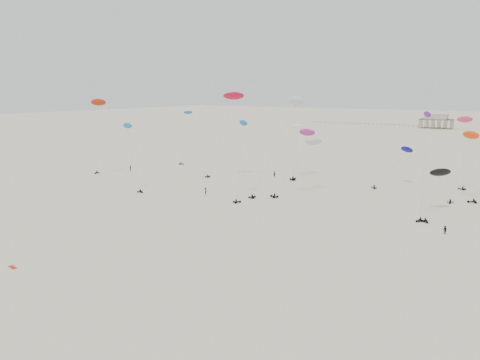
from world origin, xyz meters
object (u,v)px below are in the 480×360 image
Objects in this scene: rig_0 at (467,147)px; spectator_0 at (206,195)px; rig_9 at (302,157)px; rig_4 at (98,111)px; pavilion_main at (436,122)px.

rig_0 is 64.63m from spectator_0.
rig_4 is at bearing 114.45° from rig_9.
pavilion_main is 0.89× the size of rig_4.
rig_0 is at bearing 179.71° from rig_4.
rig_0 is 39.50m from rig_9.
pavilion_main is at bearing -80.57° from rig_0.
rig_9 is (66.46, 9.42, -10.59)m from rig_4.
rig_0 is at bearing -52.14° from rig_9.
spectator_0 is at bearing -91.40° from pavilion_main.
rig_0 is at bearing -100.59° from spectator_0.
rig_4 is (-103.07, -23.82, 7.04)m from rig_0.
pavilion_main is 253.20m from spectator_0.
rig_0 reaches higher than rig_9.
rig_0 is 106.02m from rig_4.
rig_9 reaches higher than spectator_0.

